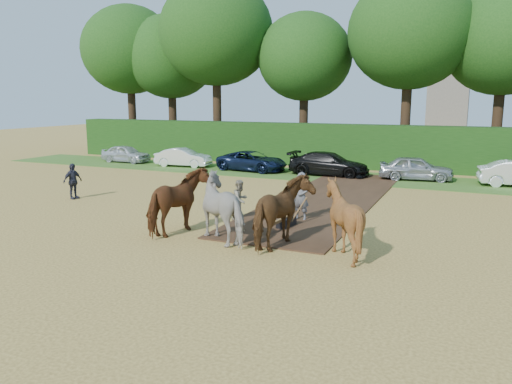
# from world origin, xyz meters

# --- Properties ---
(ground) EXTENTS (120.00, 120.00, 0.00)m
(ground) POSITION_xyz_m (0.00, 0.00, 0.00)
(ground) COLOR gold
(ground) RESTS_ON ground
(earth_strip) EXTENTS (4.50, 17.00, 0.05)m
(earth_strip) POSITION_xyz_m (1.50, 7.00, 0.03)
(earth_strip) COLOR #472D1C
(earth_strip) RESTS_ON ground
(grass_verge) EXTENTS (50.00, 5.00, 0.03)m
(grass_verge) POSITION_xyz_m (0.00, 14.00, 0.01)
(grass_verge) COLOR #38601E
(grass_verge) RESTS_ON ground
(hedgerow) EXTENTS (46.00, 1.60, 3.00)m
(hedgerow) POSITION_xyz_m (0.00, 18.50, 1.50)
(hedgerow) COLOR #14380F
(hedgerow) RESTS_ON ground
(spectator_near) EXTENTS (0.76, 0.89, 1.60)m
(spectator_near) POSITION_xyz_m (-0.61, 1.62, 0.80)
(spectator_near) COLOR #B3AA8C
(spectator_near) RESTS_ON ground
(spectator_far) EXTENTS (0.58, 1.06, 1.72)m
(spectator_far) POSITION_xyz_m (-9.76, 2.16, 0.86)
(spectator_far) COLOR #282936
(spectator_far) RESTS_ON ground
(plough_team) EXTENTS (7.70, 5.36, 2.30)m
(plough_team) POSITION_xyz_m (1.30, -1.08, 1.14)
(plough_team) COLOR brown
(plough_team) RESTS_ON ground
(parked_cars) EXTENTS (40.78, 3.05, 1.46)m
(parked_cars) POSITION_xyz_m (2.36, 14.22, 0.68)
(parked_cars) COLOR silver
(parked_cars) RESTS_ON ground
(treeline) EXTENTS (48.70, 10.60, 14.21)m
(treeline) POSITION_xyz_m (-1.69, 21.69, 8.97)
(treeline) COLOR #382616
(treeline) RESTS_ON ground
(church) EXTENTS (5.20, 5.20, 27.00)m
(church) POSITION_xyz_m (4.00, 55.00, 13.73)
(church) COLOR slate
(church) RESTS_ON ground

